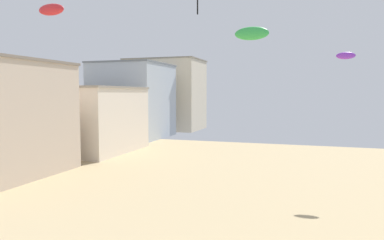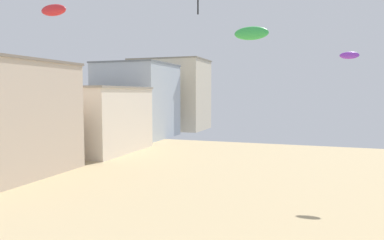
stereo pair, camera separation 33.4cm
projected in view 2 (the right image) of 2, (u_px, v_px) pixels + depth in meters
boardwalk_hotel_mid at (84, 119)px, 56.31m from camera, size 16.93×15.55×10.14m
boardwalk_hotel_far at (138, 101)px, 73.09m from camera, size 13.61×15.10×15.22m
boardwalk_hotel_distant at (170, 95)px, 89.64m from camera, size 18.34×13.02×17.56m
kite_green_parafoil at (251, 33)px, 18.25m from camera, size 1.78×0.49×0.69m
kite_red_parafoil_2 at (54, 10)px, 25.71m from camera, size 2.15×0.60×0.84m
kite_purple_parafoil at (349, 55)px, 34.28m from camera, size 1.79×0.50×0.70m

